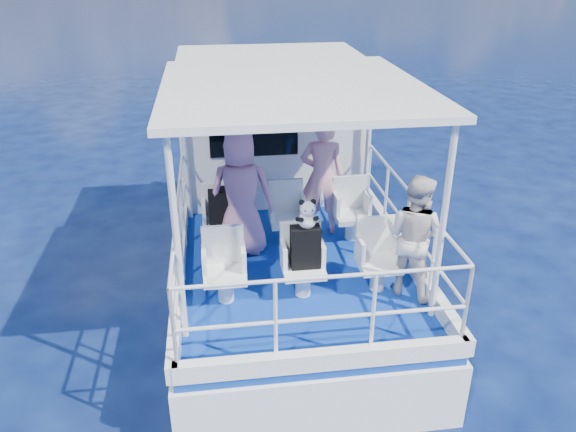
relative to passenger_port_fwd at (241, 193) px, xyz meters
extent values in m
plane|color=#08133D|center=(0.63, -0.03, -1.75)|extent=(2000.00, 2000.00, 0.00)
cube|color=white|center=(0.63, 0.97, -1.75)|extent=(3.00, 7.00, 1.60)
cube|color=navy|center=(0.63, 0.97, -0.90)|extent=(2.90, 6.90, 0.10)
cube|color=white|center=(0.63, 2.27, 0.25)|extent=(2.85, 2.00, 2.20)
cube|color=white|center=(0.63, -0.23, 1.39)|extent=(3.00, 3.20, 0.08)
cylinder|color=white|center=(-0.72, -1.73, 0.25)|extent=(0.07, 0.07, 2.20)
cylinder|color=white|center=(1.98, -1.73, 0.25)|extent=(0.07, 0.07, 2.20)
cylinder|color=white|center=(-0.72, 1.17, 0.25)|extent=(0.07, 0.07, 2.20)
cylinder|color=white|center=(1.98, 1.17, 0.25)|extent=(0.07, 0.07, 2.20)
cube|color=white|center=(-0.27, 0.17, -0.66)|extent=(0.48, 0.46, 0.38)
cube|color=white|center=(0.63, 0.17, -0.66)|extent=(0.48, 0.46, 0.38)
cube|color=white|center=(1.53, 0.17, -0.66)|extent=(0.48, 0.46, 0.38)
cube|color=white|center=(-0.27, -1.13, -0.66)|extent=(0.48, 0.46, 0.38)
cube|color=white|center=(0.63, -1.13, -0.66)|extent=(0.48, 0.46, 0.38)
cube|color=white|center=(1.53, -1.13, -0.66)|extent=(0.48, 0.46, 0.38)
imported|color=#C47FA3|center=(0.00, 0.00, 0.00)|extent=(0.68, 0.53, 1.69)
imported|color=pink|center=(1.15, 0.46, -0.01)|extent=(0.67, 0.49, 1.68)
imported|color=silver|center=(1.88, -1.24, -0.11)|extent=(0.90, 0.90, 1.48)
cube|color=black|center=(-0.25, 0.12, -0.24)|extent=(0.35, 0.20, 0.46)
cube|color=black|center=(0.65, -1.13, -0.22)|extent=(0.33, 0.19, 0.50)
cube|color=black|center=(-0.26, 0.12, 0.03)|extent=(0.11, 0.06, 0.06)
camera|label=1|loc=(-0.31, -6.62, 2.85)|focal=35.00mm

